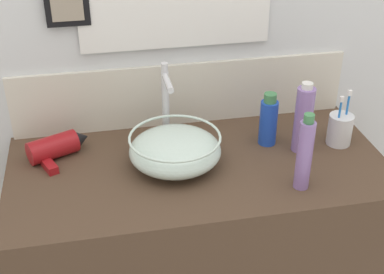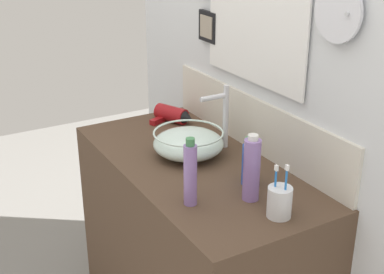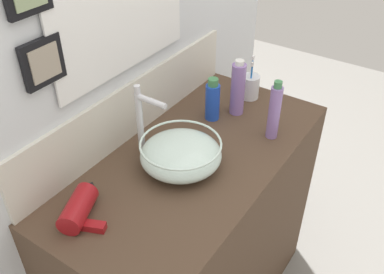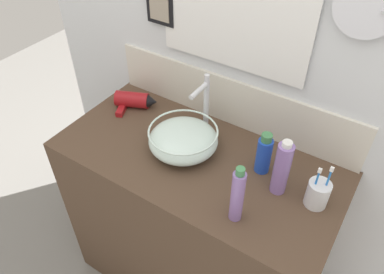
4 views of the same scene
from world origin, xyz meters
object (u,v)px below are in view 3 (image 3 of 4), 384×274
object	(u,v)px
glass_bowl_sink	(181,154)
soap_dispenser	(213,100)
spray_bottle	(274,112)
toothbrush_cup	(250,86)
shampoo_bottle	(238,89)
faucet	(143,115)
hair_drier	(81,206)

from	to	relation	value
glass_bowl_sink	soap_dispenser	xyz separation A→B (m)	(0.32, 0.07, 0.03)
spray_bottle	soap_dispenser	world-z (taller)	spray_bottle
spray_bottle	glass_bowl_sink	bearing A→B (deg)	151.32
toothbrush_cup	shampoo_bottle	size ratio (longest dim) A/B	0.80
faucet	glass_bowl_sink	bearing A→B (deg)	-90.00
toothbrush_cup	soap_dispenser	world-z (taller)	toothbrush_cup
toothbrush_cup	glass_bowl_sink	bearing A→B (deg)	-177.76
shampoo_bottle	faucet	bearing A→B (deg)	159.78
glass_bowl_sink	soap_dispenser	bearing A→B (deg)	12.36
faucet	soap_dispenser	xyz separation A→B (m)	(0.32, -0.09, -0.07)
faucet	soap_dispenser	distance (m)	0.34
hair_drier	glass_bowl_sink	bearing A→B (deg)	-18.82
glass_bowl_sink	hair_drier	distance (m)	0.37
hair_drier	faucet	bearing A→B (deg)	6.33
hair_drier	toothbrush_cup	world-z (taller)	toothbrush_cup
soap_dispenser	glass_bowl_sink	bearing A→B (deg)	-167.64
faucet	shampoo_bottle	distance (m)	0.44
soap_dispenser	spray_bottle	bearing A→B (deg)	-85.64
glass_bowl_sink	soap_dispenser	world-z (taller)	soap_dispenser
glass_bowl_sink	spray_bottle	world-z (taller)	spray_bottle
shampoo_bottle	spray_bottle	size ratio (longest dim) A/B	0.99
faucet	shampoo_bottle	bearing A→B (deg)	-20.22
hair_drier	soap_dispenser	bearing A→B (deg)	-4.33
glass_bowl_sink	hair_drier	world-z (taller)	glass_bowl_sink
toothbrush_cup	spray_bottle	world-z (taller)	spray_bottle
hair_drier	soap_dispenser	distance (m)	0.67
toothbrush_cup	soap_dispenser	bearing A→B (deg)	168.12
faucet	soap_dispenser	size ratio (longest dim) A/B	1.48
toothbrush_cup	shampoo_bottle	bearing A→B (deg)	-174.80
spray_bottle	shampoo_bottle	bearing A→B (deg)	69.41
glass_bowl_sink	faucet	world-z (taller)	faucet
faucet	shampoo_bottle	xyz separation A→B (m)	(0.41, -0.15, -0.04)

